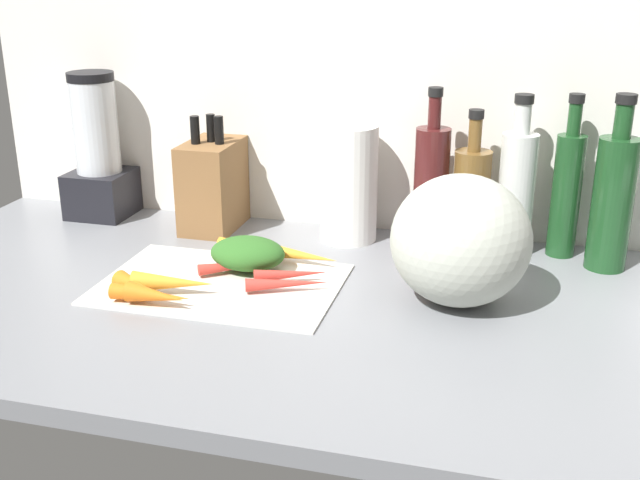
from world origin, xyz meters
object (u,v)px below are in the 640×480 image
carrot_1 (288,284)px  cutting_board (221,283)px  carrot_0 (173,283)px  bottle_2 (516,190)px  carrot_6 (256,249)px  carrot_5 (291,274)px  winter_squash (461,240)px  bottle_3 (566,191)px  blender_appliance (98,155)px  carrot_4 (139,288)px  bottle_4 (613,200)px  carrot_7 (301,255)px  bottle_1 (471,198)px  carrot_3 (155,296)px  knife_block (213,185)px  carrot_2 (151,295)px  paper_towel_roll (349,183)px  bottle_0 (431,186)px  carrot_8 (243,265)px

carrot_1 → cutting_board: bearing=176.4°
carrot_0 → bottle_2: 64.48cm
carrot_6 → cutting_board: bearing=-100.0°
carrot_5 → winter_squash: size_ratio=0.57×
bottle_3 → blender_appliance: bearing=-179.4°
cutting_board → bottle_3: 64.96cm
carrot_0 → carrot_5: carrot_0 is taller
winter_squash → carrot_4: bearing=-165.1°
cutting_board → bottle_4: 69.83cm
carrot_5 → carrot_1: bearing=-82.1°
carrot_7 → bottle_2: 41.52cm
carrot_1 → bottle_2: size_ratio=0.47×
bottle_1 → cutting_board: bearing=-143.9°
bottle_2 → bottle_3: (8.94, 1.42, 0.04)cm
carrot_4 → winter_squash: bearing=14.9°
carrot_3 → bottle_2: bearing=37.3°
knife_block → bottle_4: size_ratio=0.75×
carrot_1 → carrot_7: 12.48cm
carrot_1 → blender_appliance: 60.37cm
carrot_2 → paper_towel_roll: (23.15, 39.41, 9.23)cm
carrot_2 → carrot_3: (1.19, -0.75, 0.31)cm
carrot_7 → bottle_2: bottle_2 is taller
cutting_board → carrot_4: carrot_4 is taller
cutting_board → bottle_2: size_ratio=1.35×
cutting_board → carrot_3: (-6.20, -11.96, 2.09)cm
blender_appliance → carrot_4: bearing=-53.5°
carrot_6 → blender_appliance: (-41.09, 17.05, 10.96)cm
winter_squash → paper_towel_roll: 34.20cm
carrot_0 → carrot_1: 18.79cm
carrot_3 → paper_towel_roll: 46.63cm
bottle_2 → blender_appliance: bearing=179.7°
carrot_5 → bottle_4: size_ratio=0.41×
carrot_2 → bottle_0: bottle_0 is taller
knife_block → bottle_1: bottle_1 is taller
knife_block → carrot_0: bearing=-78.8°
paper_towel_roll → bottle_2: bearing=1.1°
cutting_board → carrot_4: size_ratio=3.83×
bottle_4 → knife_block: bearing=178.3°
bottle_0 → bottle_1: bearing=8.4°
carrot_5 → carrot_3: bearing=-139.7°
knife_block → bottle_4: (76.27, -2.25, 3.57)cm
bottle_2 → carrot_6: bearing=-159.9°
carrot_1 → bottle_4: bottle_4 is taller
carrot_2 → bottle_3: bottle_3 is taller
bottle_3 → bottle_4: (7.61, -4.82, 0.40)cm
carrot_3 → knife_block: bearing=98.9°
carrot_0 → carrot_8: (7.60, 12.06, -0.77)cm
carrot_2 → knife_block: bearing=97.4°
carrot_1 → bottle_3: 54.87cm
winter_squash → bottle_2: size_ratio=0.75×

